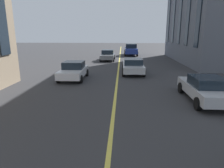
{
  "coord_description": "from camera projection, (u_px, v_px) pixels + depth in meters",
  "views": [
    {
      "loc": [
        5.42,
        -0.38,
        3.63
      ],
      "look_at": [
        14.71,
        0.1,
        1.25
      ],
      "focal_mm": 32.3,
      "sensor_mm": 36.0,
      "label": 1
    }
  ],
  "objects": [
    {
      "name": "lane_centre_line",
      "position": [
        117.0,
        83.0,
        15.02
      ],
      "size": [
        80.0,
        0.16,
        0.01
      ],
      "color": "#D8C64C",
      "rests_on": "ground_plane"
    },
    {
      "name": "car_grey_far",
      "position": [
        108.0,
        55.0,
        26.96
      ],
      "size": [
        3.9,
        1.89,
        1.4
      ],
      "color": "slate",
      "rests_on": "ground_plane"
    },
    {
      "name": "car_white_oncoming",
      "position": [
        74.0,
        70.0,
        16.07
      ],
      "size": [
        3.9,
        1.89,
        1.4
      ],
      "color": "silver",
      "rests_on": "ground_plane"
    },
    {
      "name": "car_blue_parked_a",
      "position": [
        131.0,
        49.0,
        33.08
      ],
      "size": [
        4.7,
        2.14,
        1.88
      ],
      "color": "navy",
      "rests_on": "ground_plane"
    },
    {
      "name": "car_silver_parked_b",
      "position": [
        133.0,
        66.0,
        18.29
      ],
      "size": [
        4.4,
        1.95,
        1.37
      ],
      "color": "#B7BABF",
      "rests_on": "ground_plane"
    },
    {
      "name": "car_silver_near",
      "position": [
        206.0,
        88.0,
        10.87
      ],
      "size": [
        4.4,
        1.95,
        1.37
      ],
      "color": "#B7BABF",
      "rests_on": "ground_plane"
    }
  ]
}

